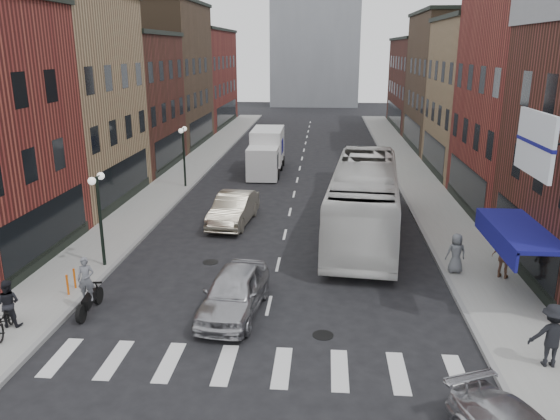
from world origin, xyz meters
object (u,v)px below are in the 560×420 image
object	(u,v)px
streetlamp_near	(99,203)
box_truck	(266,152)
sedan_left_near	(234,292)
ped_right_c	(456,253)
ped_right_b	(505,258)
sedan_left_far	(234,209)
motorcycle_rider	(87,288)
bike_rack	(71,281)
billboard_sign	(538,146)
transit_bus	(364,199)
ped_left_solo	(8,303)
streetlamp_far	(183,145)
parked_bicycle	(6,320)
ped_right_a	(552,335)

from	to	relation	value
streetlamp_near	box_truck	distance (m)	19.89
sedan_left_near	ped_right_c	xyz separation A→B (m)	(8.57, 4.06, 0.18)
ped_right_b	sedan_left_far	bearing A→B (deg)	3.29
streetlamp_near	motorcycle_rider	distance (m)	4.68
bike_rack	sedan_left_near	size ratio (longest dim) A/B	0.17
billboard_sign	box_truck	distance (m)	25.67
motorcycle_rider	transit_bus	bearing A→B (deg)	35.00
sedan_left_far	ped_right_b	xyz separation A→B (m)	(12.09, -6.58, 0.19)
box_truck	ped_left_solo	xyz separation A→B (m)	(-5.98, -24.69, -0.61)
streetlamp_far	parked_bicycle	xyz separation A→B (m)	(-0.88, -19.95, -2.29)
streetlamp_near	ped_right_b	bearing A→B (deg)	-0.06
bike_rack	ped_left_solo	distance (m)	2.92
streetlamp_far	sedan_left_far	world-z (taller)	streetlamp_far
streetlamp_far	parked_bicycle	bearing A→B (deg)	-92.53
box_truck	ped_right_b	xyz separation A→B (m)	(11.68, -19.24, -0.56)
billboard_sign	ped_left_solo	size ratio (longest dim) A/B	2.26
sedan_left_near	bike_rack	bearing A→B (deg)	177.01
billboard_sign	parked_bicycle	bearing A→B (deg)	-171.72
sedan_left_near	ped_left_solo	world-z (taller)	ped_left_solo
ped_right_b	streetlamp_near	bearing A→B (deg)	31.78
streetlamp_near	parked_bicycle	xyz separation A→B (m)	(-0.88, -5.95, -2.29)
billboard_sign	ped_right_c	distance (m)	6.57
motorcycle_rider	transit_bus	distance (m)	13.99
transit_bus	ped_left_solo	bearing A→B (deg)	-133.22
ped_right_b	ped_right_c	distance (m)	1.87
ped_left_solo	ped_right_b	xyz separation A→B (m)	(17.66, 5.45, 0.05)
sedan_left_near	parked_bicycle	xyz separation A→B (m)	(-7.12, -2.30, -0.18)
motorcycle_rider	ped_left_solo	xyz separation A→B (m)	(-2.14, -1.34, -0.03)
ped_right_c	billboard_sign	bearing A→B (deg)	98.55
bike_rack	box_truck	world-z (taller)	box_truck
sedan_left_far	ped_right_a	world-z (taller)	ped_right_a
box_truck	streetlamp_near	bearing A→B (deg)	-105.17
bike_rack	ped_left_solo	size ratio (longest dim) A/B	0.49
streetlamp_near	bike_rack	distance (m)	3.59
sedan_left_far	ped_left_solo	bearing A→B (deg)	-109.20
sedan_left_near	ped_right_c	world-z (taller)	ped_right_c
bike_rack	sedan_left_far	distance (m)	10.40
bike_rack	transit_bus	distance (m)	14.15
streetlamp_far	sedan_left_near	bearing A→B (deg)	-70.55
streetlamp_near	streetlamp_far	distance (m)	14.00
ped_left_solo	parked_bicycle	bearing A→B (deg)	104.77
billboard_sign	motorcycle_rider	size ratio (longest dim) A/B	1.73
sedan_left_near	ped_left_solo	bearing A→B (deg)	-160.54
sedan_left_near	sedan_left_far	distance (m)	10.36
streetlamp_far	box_truck	distance (m)	7.32
transit_bus	parked_bicycle	size ratio (longest dim) A/B	7.35
parked_bicycle	ped_right_c	distance (m)	16.93
parked_bicycle	ped_left_solo	bearing A→B (deg)	92.39
sedan_left_near	ped_right_b	size ratio (longest dim) A/B	2.72
box_truck	motorcycle_rider	world-z (taller)	box_truck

